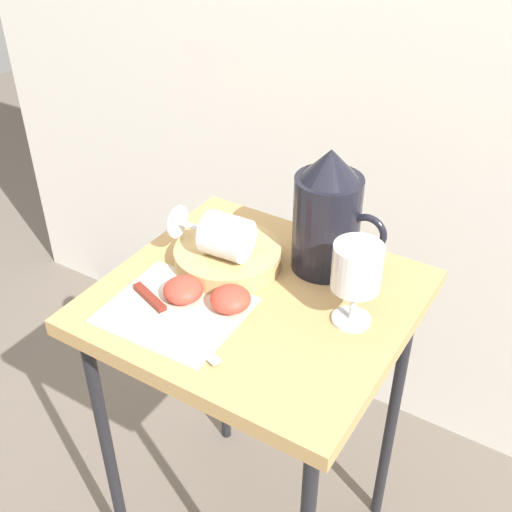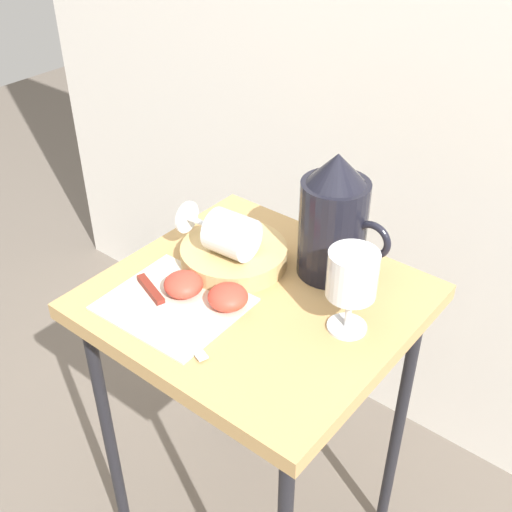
# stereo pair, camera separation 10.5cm
# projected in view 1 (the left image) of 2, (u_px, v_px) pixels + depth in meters

# --- Properties ---
(curtain_drape) EXTENTS (2.40, 0.03, 2.03)m
(curtain_drape) POSITION_uv_depth(u_px,v_px,m) (397.00, 30.00, 1.29)
(curtain_drape) COLOR silver
(curtain_drape) RESTS_ON ground_plane
(table) EXTENTS (0.51, 0.48, 0.70)m
(table) POSITION_uv_depth(u_px,v_px,m) (256.00, 328.00, 1.14)
(table) COLOR tan
(table) RESTS_ON ground_plane
(linen_napkin) EXTENTS (0.22, 0.20, 0.00)m
(linen_napkin) POSITION_uv_depth(u_px,v_px,m) (176.00, 310.00, 1.06)
(linen_napkin) COLOR beige
(linen_napkin) RESTS_ON table
(basket_tray) EXTENTS (0.19, 0.19, 0.03)m
(basket_tray) POSITION_uv_depth(u_px,v_px,m) (228.00, 257.00, 1.15)
(basket_tray) COLOR tan
(basket_tray) RESTS_ON table
(pitcher) EXTENTS (0.17, 0.12, 0.23)m
(pitcher) POSITION_uv_depth(u_px,v_px,m) (327.00, 222.00, 1.11)
(pitcher) COLOR black
(pitcher) RESTS_ON table
(wine_glass_upright) EXTENTS (0.08, 0.08, 0.14)m
(wine_glass_upright) POSITION_uv_depth(u_px,v_px,m) (357.00, 271.00, 0.98)
(wine_glass_upright) COLOR silver
(wine_glass_upright) RESTS_ON table
(wine_glass_tipped_near) EXTENTS (0.15, 0.08, 0.08)m
(wine_glass_tipped_near) POSITION_uv_depth(u_px,v_px,m) (224.00, 236.00, 1.11)
(wine_glass_tipped_near) COLOR silver
(wine_glass_tipped_near) RESTS_ON basket_tray
(apple_half_left) EXTENTS (0.07, 0.07, 0.04)m
(apple_half_left) POSITION_uv_depth(u_px,v_px,m) (183.00, 290.00, 1.07)
(apple_half_left) COLOR #CC3D2D
(apple_half_left) RESTS_ON linen_napkin
(apple_half_right) EXTENTS (0.07, 0.07, 0.04)m
(apple_half_right) POSITION_uv_depth(u_px,v_px,m) (231.00, 299.00, 1.05)
(apple_half_right) COLOR #CC3D2D
(apple_half_right) RESTS_ON linen_napkin
(knife) EXTENTS (0.23, 0.09, 0.01)m
(knife) POSITION_uv_depth(u_px,v_px,m) (162.00, 310.00, 1.05)
(knife) COLOR silver
(knife) RESTS_ON linen_napkin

